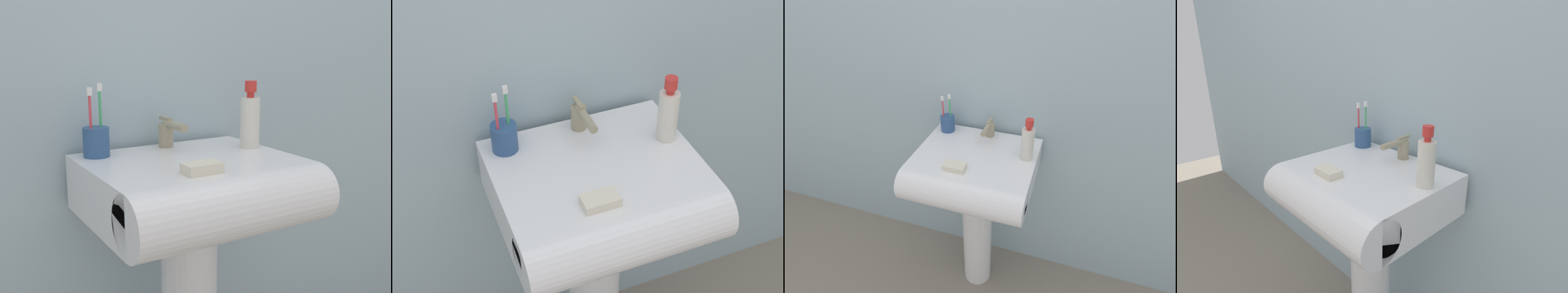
% 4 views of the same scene
% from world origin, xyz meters
% --- Properties ---
extents(ground_plane, '(6.00, 6.00, 0.00)m').
position_xyz_m(ground_plane, '(0.00, 0.00, 0.00)').
color(ground_plane, gray).
rests_on(ground_plane, ground).
extents(wall_back, '(5.00, 0.05, 2.40)m').
position_xyz_m(wall_back, '(0.00, 0.24, 1.20)').
color(wall_back, '#9EB7C1').
rests_on(wall_back, ground).
extents(sink_pedestal, '(0.15, 0.15, 0.72)m').
position_xyz_m(sink_pedestal, '(0.00, 0.00, 0.36)').
color(sink_pedestal, white).
rests_on(sink_pedestal, ground).
extents(sink_basin, '(0.51, 0.46, 0.14)m').
position_xyz_m(sink_basin, '(0.00, -0.05, 0.79)').
color(sink_basin, white).
rests_on(sink_basin, sink_pedestal).
extents(faucet, '(0.04, 0.13, 0.08)m').
position_xyz_m(faucet, '(0.01, 0.13, 0.90)').
color(faucet, tan).
rests_on(faucet, sink_basin).
extents(toothbrush_cup, '(0.07, 0.07, 0.18)m').
position_xyz_m(toothbrush_cup, '(-0.19, 0.14, 0.90)').
color(toothbrush_cup, '#2D5184').
rests_on(toothbrush_cup, sink_basin).
extents(soap_bottle, '(0.05, 0.05, 0.18)m').
position_xyz_m(soap_bottle, '(0.21, 0.03, 0.93)').
color(soap_bottle, silver).
rests_on(soap_bottle, sink_basin).
extents(bar_soap, '(0.09, 0.05, 0.02)m').
position_xyz_m(bar_soap, '(-0.04, -0.14, 0.87)').
color(bar_soap, silver).
rests_on(bar_soap, sink_basin).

